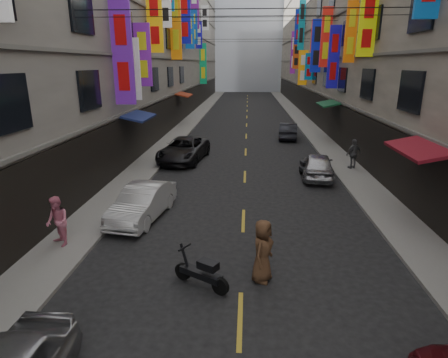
# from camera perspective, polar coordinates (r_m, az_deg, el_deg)

# --- Properties ---
(sidewalk_left) EXTENTS (2.00, 90.00, 0.12)m
(sidewalk_left) POSITION_cam_1_polar(r_m,az_deg,el_deg) (38.59, -5.58, 8.35)
(sidewalk_left) COLOR slate
(sidewalk_left) RESTS_ON ground
(sidewalk_right) EXTENTS (2.00, 90.00, 0.12)m
(sidewalk_right) POSITION_cam_1_polar(r_m,az_deg,el_deg) (38.56, 12.50, 8.02)
(sidewalk_right) COLOR slate
(sidewalk_right) RESTS_ON ground
(building_row_left) EXTENTS (10.14, 90.00, 19.00)m
(building_row_left) POSITION_cam_1_polar(r_m,az_deg,el_deg) (39.70, -15.24, 21.77)
(building_row_left) COLOR gray
(building_row_left) RESTS_ON ground
(building_row_right) EXTENTS (10.14, 90.00, 19.00)m
(building_row_right) POSITION_cam_1_polar(r_m,az_deg,el_deg) (39.65, 22.64, 21.11)
(building_row_right) COLOR #A89B8C
(building_row_right) RESTS_ON ground
(haze_block) EXTENTS (18.00, 8.00, 22.00)m
(haze_block) POSITION_cam_1_polar(r_m,az_deg,el_deg) (87.80, 3.78, 20.45)
(haze_block) COLOR silver
(haze_block) RESTS_ON ground
(shop_signage) EXTENTS (14.00, 55.00, 12.77)m
(shop_signage) POSITION_cam_1_polar(r_m,az_deg,el_deg) (31.30, 3.05, 23.08)
(shop_signage) COLOR #0F3CB9
(shop_signage) RESTS_ON ground
(street_awnings) EXTENTS (13.99, 35.20, 0.41)m
(street_awnings) POSITION_cam_1_polar(r_m,az_deg,el_deg) (21.89, 0.03, 9.50)
(street_awnings) COLOR #13481A
(street_awnings) RESTS_ON ground
(overhead_cables) EXTENTS (14.00, 38.04, 1.24)m
(overhead_cables) POSITION_cam_1_polar(r_m,az_deg,el_deg) (25.81, 3.68, 23.54)
(overhead_cables) COLOR black
(overhead_cables) RESTS_ON ground
(lane_markings) EXTENTS (0.12, 80.20, 0.01)m
(lane_markings) POSITION_cam_1_polar(r_m,az_deg,el_deg) (35.15, 3.43, 7.45)
(lane_markings) COLOR gold
(lane_markings) RESTS_ON ground
(scooter_crossing) EXTENTS (1.61, 1.02, 1.14)m
(scooter_crossing) POSITION_cam_1_polar(r_m,az_deg,el_deg) (10.58, -3.41, -14.08)
(scooter_crossing) COLOR black
(scooter_crossing) RESTS_ON ground
(scooter_far_right) EXTENTS (0.58, 1.80, 1.14)m
(scooter_far_right) POSITION_cam_1_polar(r_m,az_deg,el_deg) (20.66, 12.23, 1.39)
(scooter_far_right) COLOR black
(scooter_far_right) RESTS_ON ground
(car_left_mid) EXTENTS (2.03, 4.25, 1.35)m
(car_left_mid) POSITION_cam_1_polar(r_m,az_deg,el_deg) (15.16, -12.32, -3.52)
(car_left_mid) COLOR silver
(car_left_mid) RESTS_ON ground
(car_left_far) EXTENTS (3.04, 5.47, 1.45)m
(car_left_far) POSITION_cam_1_polar(r_m,az_deg,el_deg) (23.85, -6.14, 4.48)
(car_left_far) COLOR black
(car_left_far) RESTS_ON ground
(car_right_mid) EXTENTS (2.08, 4.17, 1.36)m
(car_right_mid) POSITION_cam_1_polar(r_m,az_deg,el_deg) (20.80, 14.08, 2.05)
(car_right_mid) COLOR #ADACB1
(car_right_mid) RESTS_ON ground
(car_right_far) EXTENTS (1.81, 4.10, 1.31)m
(car_right_far) POSITION_cam_1_polar(r_m,az_deg,el_deg) (31.35, 9.74, 7.25)
(car_right_far) COLOR #212228
(car_right_far) RESTS_ON ground
(pedestrian_lfar) EXTENTS (0.99, 0.97, 1.69)m
(pedestrian_lfar) POSITION_cam_1_polar(r_m,az_deg,el_deg) (13.51, -24.06, -5.94)
(pedestrian_lfar) COLOR pink
(pedestrian_lfar) RESTS_ON sidewalk_left
(pedestrian_rfar) EXTENTS (1.15, 0.96, 1.71)m
(pedestrian_rfar) POSITION_cam_1_polar(r_m,az_deg,el_deg) (22.76, 19.14, 3.66)
(pedestrian_rfar) COLOR #565658
(pedestrian_rfar) RESTS_ON sidewalk_right
(pedestrian_crossing) EXTENTS (0.90, 1.06, 1.84)m
(pedestrian_crossing) POSITION_cam_1_polar(r_m,az_deg,el_deg) (10.69, 5.90, -10.84)
(pedestrian_crossing) COLOR brown
(pedestrian_crossing) RESTS_ON ground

